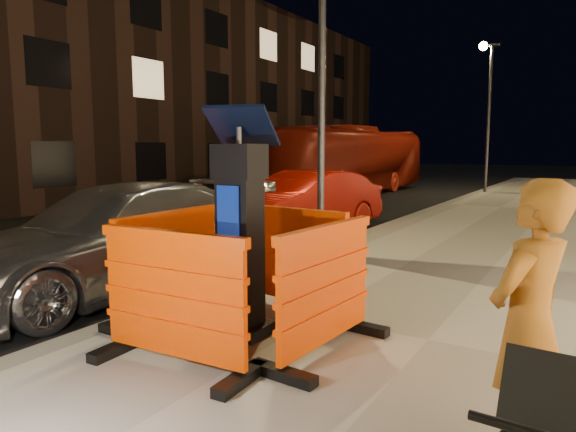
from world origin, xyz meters
The scene contains 14 objects.
ground_plane centered at (0.00, 0.00, 0.00)m, with size 120.00×120.00×0.00m, color black.
sidewalk centered at (3.00, 0.00, 0.07)m, with size 6.00×60.00×0.15m, color gray.
kerb centered at (0.00, 0.00, 0.07)m, with size 0.30×60.00×0.15m, color slate.
parking_kiosk centered at (1.34, -0.79, 1.21)m, with size 0.67×0.67×2.11m, color black.
barrier_front centered at (1.34, -1.74, 0.74)m, with size 1.51×0.62×1.18m, color #EB3F00.
barrier_back centered at (1.34, 0.16, 0.74)m, with size 1.51×0.62×1.18m, color #EB3F00.
barrier_kerbside centered at (0.39, -0.79, 0.74)m, with size 1.51×0.62×1.18m, color #EB3F00.
barrier_bldgside centered at (2.29, -0.79, 0.74)m, with size 1.51×0.62×1.18m, color #EB3F00.
car_silver centered at (-1.45, 0.07, 0.00)m, with size 2.09×5.13×1.49m, color #BABABF.
car_red centered at (-1.56, 5.67, 0.00)m, with size 1.56×4.46×1.47m, color #8C0E06.
bus_doubledecker centered at (-4.91, 15.86, 0.00)m, with size 2.43×10.38×2.89m, color maroon.
man centered at (4.03, -1.67, 0.99)m, with size 0.62×0.40×1.69m, color #8D5217.
street_lamp_mid centered at (0.25, 3.00, 3.15)m, with size 0.12×0.12×6.00m, color #3F3F44.
street_lamp_far centered at (0.25, 18.00, 3.15)m, with size 0.12×0.12×6.00m, color #3F3F44.
Camera 1 is at (4.31, -4.80, 2.01)m, focal length 32.00 mm.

